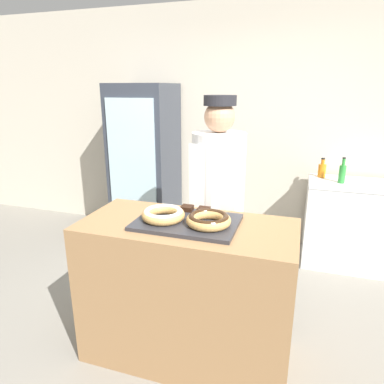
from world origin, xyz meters
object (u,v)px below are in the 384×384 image
at_px(donut_light_glaze, 163,214).
at_px(brownie_back_left, 187,208).
at_px(baker_person, 217,204).
at_px(bottle_green, 342,173).
at_px(brownie_back_right, 204,210).
at_px(serving_tray, 187,222).
at_px(chest_freezer, 355,224).
at_px(donut_chocolate_glaze, 209,219).
at_px(beverage_fridge, 145,164).
at_px(bottle_orange, 322,170).

height_order(donut_light_glaze, brownie_back_left, donut_light_glaze).
bearing_deg(baker_person, bottle_green, 48.24).
distance_m(donut_light_glaze, brownie_back_right, 0.29).
distance_m(serving_tray, brownie_back_left, 0.18).
xyz_separation_m(baker_person, chest_freezer, (1.19, 1.15, -0.47)).
relative_size(baker_person, bottle_green, 6.71).
xyz_separation_m(donut_light_glaze, donut_chocolate_glaze, (0.29, 0.00, 0.00)).
relative_size(donut_chocolate_glaze, baker_person, 0.16).
relative_size(brownie_back_left, bottle_green, 0.29).
height_order(serving_tray, baker_person, baker_person).
bearing_deg(beverage_fridge, baker_person, -44.48).
xyz_separation_m(donut_light_glaze, bottle_orange, (1.01, 1.92, -0.08)).
bearing_deg(brownie_back_right, bottle_green, 57.24).
distance_m(serving_tray, donut_light_glaze, 0.16).
bearing_deg(bottle_green, donut_light_glaze, -124.47).
relative_size(serving_tray, brownie_back_right, 8.28).
height_order(beverage_fridge, bottle_green, beverage_fridge).
height_order(donut_chocolate_glaze, brownie_back_left, donut_chocolate_glaze).
height_order(donut_chocolate_glaze, bottle_orange, bottle_orange).
bearing_deg(chest_freezer, donut_light_glaze, -127.96).
height_order(baker_person, bottle_orange, baker_person).
bearing_deg(brownie_back_right, serving_tray, -108.78).
xyz_separation_m(baker_person, bottle_orange, (0.82, 1.30, 0.04)).
relative_size(donut_light_glaze, brownie_back_right, 3.55).
relative_size(donut_chocolate_glaze, beverage_fridge, 0.15).
bearing_deg(chest_freezer, serving_tray, -125.36).
xyz_separation_m(serving_tray, chest_freezer, (1.24, 1.74, -0.54)).
distance_m(donut_chocolate_glaze, chest_freezer, 2.16).
xyz_separation_m(donut_chocolate_glaze, baker_person, (-0.10, 0.62, -0.12)).
bearing_deg(chest_freezer, bottle_orange, 158.06).
xyz_separation_m(donut_light_glaze, beverage_fridge, (-0.97, 1.77, -0.11)).
relative_size(baker_person, chest_freezer, 1.76).
relative_size(serving_tray, beverage_fridge, 0.34).
height_order(donut_light_glaze, bottle_orange, bottle_orange).
bearing_deg(bottle_orange, donut_light_glaze, -117.83).
bearing_deg(brownie_back_right, bottle_orange, 64.79).
xyz_separation_m(serving_tray, donut_chocolate_glaze, (0.15, -0.03, 0.05)).
relative_size(donut_light_glaze, beverage_fridge, 0.15).
height_order(brownie_back_right, beverage_fridge, beverage_fridge).
xyz_separation_m(serving_tray, brownie_back_left, (-0.06, 0.17, 0.03)).
relative_size(brownie_back_right, chest_freezer, 0.08).
distance_m(serving_tray, donut_chocolate_glaze, 0.16).
bearing_deg(bottle_orange, donut_chocolate_glaze, -110.56).
relative_size(donut_light_glaze, donut_chocolate_glaze, 1.00).
xyz_separation_m(donut_light_glaze, baker_person, (0.20, 0.62, -0.12)).
height_order(brownie_back_right, baker_person, baker_person).
relative_size(donut_light_glaze, chest_freezer, 0.27).
distance_m(donut_light_glaze, baker_person, 0.67).
bearing_deg(donut_light_glaze, bottle_green, 55.53).
bearing_deg(baker_person, chest_freezer, 44.12).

